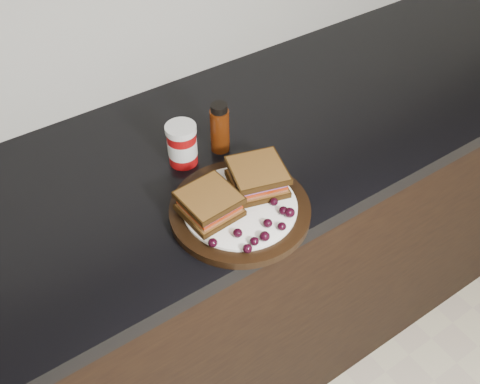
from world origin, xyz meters
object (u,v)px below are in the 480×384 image
(condiment_jar, at_px, (182,144))
(sandwich_left, at_px, (209,204))
(oil_bottle, at_px, (220,128))
(plate, at_px, (240,210))

(condiment_jar, bearing_deg, sandwich_left, -103.50)
(sandwich_left, distance_m, oil_bottle, 0.22)
(plate, distance_m, sandwich_left, 0.07)
(oil_bottle, bearing_deg, sandwich_left, -127.72)
(plate, distance_m, oil_bottle, 0.21)
(sandwich_left, bearing_deg, oil_bottle, 47.95)
(condiment_jar, distance_m, oil_bottle, 0.09)
(plate, bearing_deg, condiment_jar, 94.47)
(condiment_jar, bearing_deg, oil_bottle, -4.84)
(sandwich_left, height_order, condiment_jar, condiment_jar)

